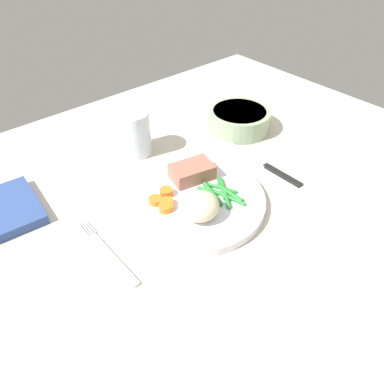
# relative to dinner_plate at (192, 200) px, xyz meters

# --- Properties ---
(dining_table) EXTENTS (1.20, 0.90, 0.02)m
(dining_table) POSITION_rel_dinner_plate_xyz_m (0.01, 0.02, -0.02)
(dining_table) COLOR beige
(dining_table) RESTS_ON ground
(dinner_plate) EXTENTS (0.26, 0.26, 0.02)m
(dinner_plate) POSITION_rel_dinner_plate_xyz_m (0.00, 0.00, 0.00)
(dinner_plate) COLOR white
(dinner_plate) RESTS_ON dining_table
(meat_portion) EXTENTS (0.09, 0.07, 0.03)m
(meat_portion) POSITION_rel_dinner_plate_xyz_m (0.04, 0.04, 0.02)
(meat_portion) COLOR #A86B56
(meat_portion) RESTS_ON dinner_plate
(mashed_potatoes) EXTENTS (0.07, 0.06, 0.04)m
(mashed_potatoes) POSITION_rel_dinner_plate_xyz_m (-0.02, -0.05, 0.03)
(mashed_potatoes) COLOR beige
(mashed_potatoes) RESTS_ON dinner_plate
(carrot_slices) EXTENTS (0.05, 0.05, 0.01)m
(carrot_slices) POSITION_rel_dinner_plate_xyz_m (-0.05, 0.02, 0.01)
(carrot_slices) COLOR orange
(carrot_slices) RESTS_ON dinner_plate
(green_beans) EXTENTS (0.06, 0.09, 0.01)m
(green_beans) POSITION_rel_dinner_plate_xyz_m (0.04, -0.03, 0.01)
(green_beans) COLOR #2D8C38
(green_beans) RESTS_ON dinner_plate
(fork) EXTENTS (0.01, 0.17, 0.00)m
(fork) POSITION_rel_dinner_plate_xyz_m (-0.18, -0.00, -0.01)
(fork) COLOR silver
(fork) RESTS_ON dining_table
(knife) EXTENTS (0.02, 0.21, 0.01)m
(knife) POSITION_rel_dinner_plate_xyz_m (0.19, -0.00, -0.01)
(knife) COLOR black
(knife) RESTS_ON dining_table
(water_glass) EXTENTS (0.07, 0.07, 0.09)m
(water_glass) POSITION_rel_dinner_plate_xyz_m (0.02, 0.20, 0.03)
(water_glass) COLOR silver
(water_glass) RESTS_ON dining_table
(salad_bowl) EXTENTS (0.14, 0.14, 0.05)m
(salad_bowl) POSITION_rel_dinner_plate_xyz_m (0.25, 0.13, 0.02)
(salad_bowl) COLOR #99B28C
(salad_bowl) RESTS_ON dining_table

